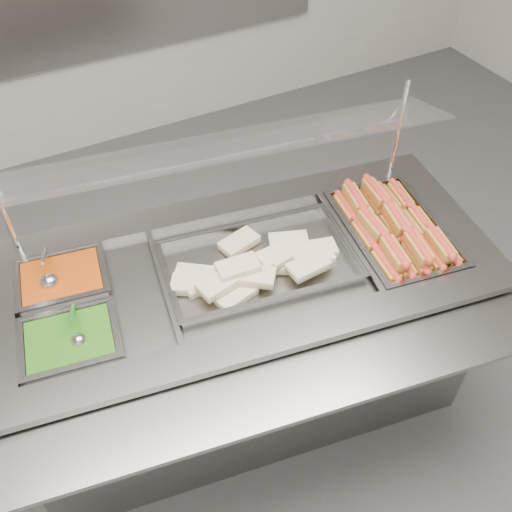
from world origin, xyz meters
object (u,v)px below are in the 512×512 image
ladle (50,281)px  serving_spoon (78,336)px  pan_wraps (259,265)px  steam_counter (245,337)px  sneeze_guard (223,149)px  pan_hotdogs (392,235)px

ladle → serving_spoon: 0.26m
pan_wraps → steam_counter: bearing=170.8°
sneeze_guard → pan_hotdogs: 0.70m
serving_spoon → steam_counter: bearing=4.5°
pan_hotdogs → ladle: size_ratio=3.03×
steam_counter → pan_wraps: size_ratio=2.70×
steam_counter → sneeze_guard: sneeze_guard is taller
pan_wraps → serving_spoon: bearing=-176.7°
pan_wraps → ladle: (-0.64, 0.22, 0.03)m
steam_counter → ladle: bearing=160.0°
pan_wraps → pan_hotdogs: bearing=-9.2°
pan_wraps → sneeze_guard: bearing=96.1°
sneeze_guard → serving_spoon: bearing=-158.3°
serving_spoon → pan_wraps: bearing=3.3°
pan_hotdogs → serving_spoon: serving_spoon is taller
pan_hotdogs → pan_wraps: (-0.50, 0.08, 0.01)m
pan_hotdogs → ladle: bearing=165.1°
sneeze_guard → pan_wraps: (0.02, -0.20, -0.35)m
steam_counter → sneeze_guard: size_ratio=1.19×
sneeze_guard → pan_hotdogs: (0.52, -0.28, -0.37)m
pan_hotdogs → pan_wraps: 0.51m
steam_counter → pan_wraps: pan_wraps is taller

